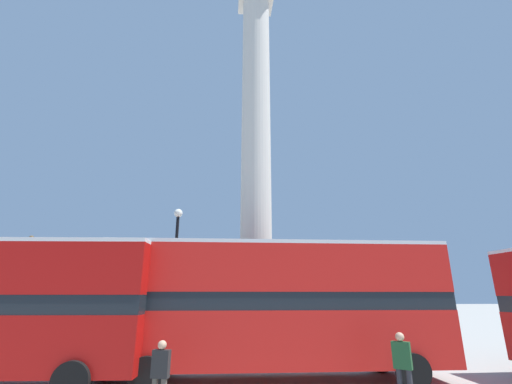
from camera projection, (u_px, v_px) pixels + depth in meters
The scene contains 7 objects.
ground_plane at pixel (256, 354), 16.12m from camera, with size 200.00×200.00×0.00m, color #9E9B93.
monument_column at pixel (256, 224), 17.94m from camera, with size 5.92×5.92×22.79m.
bus_a at pixel (277, 302), 11.63m from camera, with size 11.25×3.00×4.40m.
equestrian_statue at pixel (17, 313), 18.63m from camera, with size 3.25×2.58×6.01m.
street_lamp at pixel (174, 276), 15.18m from camera, with size 0.39×0.39×6.55m.
pedestrian_near_lamp at pixel (160, 373), 8.09m from camera, with size 0.45×0.28×1.61m.
pedestrian_by_plinth at pixel (403, 364), 8.83m from camera, with size 0.46×0.43×1.72m.
Camera 1 is at (-1.76, -17.57, 2.63)m, focal length 24.00 mm.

